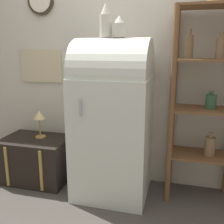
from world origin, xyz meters
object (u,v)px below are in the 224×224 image
object	(u,v)px
refrigerator	(113,117)
suitcase_trunk	(37,159)
vase_left	(106,21)
desk_lamp	(39,118)
vase_center	(119,27)

from	to	relation	value
refrigerator	suitcase_trunk	bearing A→B (deg)	177.65
vase_left	suitcase_trunk	bearing A→B (deg)	177.37
refrigerator	desk_lamp	xyz separation A→B (m)	(-0.84, 0.08, -0.09)
vase_center	desk_lamp	distance (m)	1.28
suitcase_trunk	desk_lamp	size ratio (longest dim) A/B	2.37
vase_center	desk_lamp	world-z (taller)	vase_center
vase_center	suitcase_trunk	bearing A→B (deg)	177.70
vase_left	desk_lamp	size ratio (longest dim) A/B	0.99
suitcase_trunk	desk_lamp	xyz separation A→B (m)	(0.04, 0.05, 0.46)
suitcase_trunk	vase_left	bearing A→B (deg)	-2.63
refrigerator	suitcase_trunk	world-z (taller)	refrigerator
suitcase_trunk	vase_left	world-z (taller)	vase_left
refrigerator	desk_lamp	bearing A→B (deg)	174.30
vase_left	desk_lamp	xyz separation A→B (m)	(-0.78, 0.09, -0.96)
suitcase_trunk	vase_center	distance (m)	1.66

